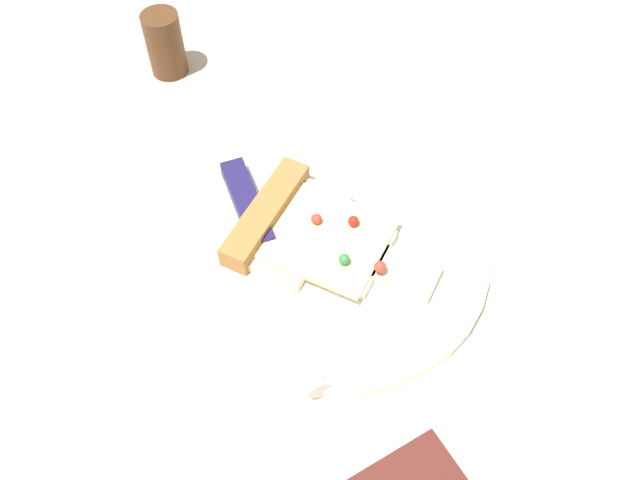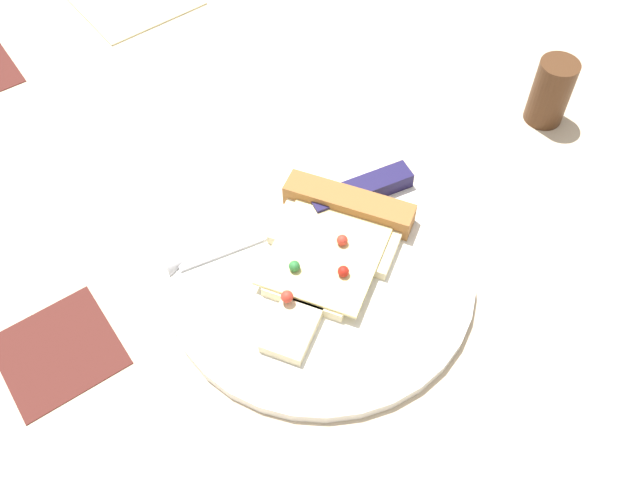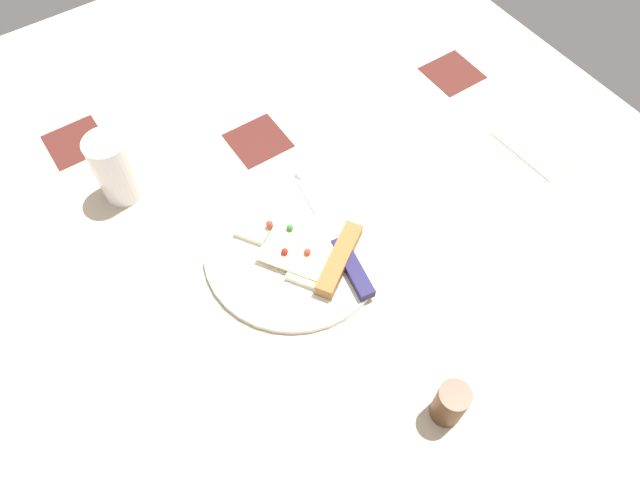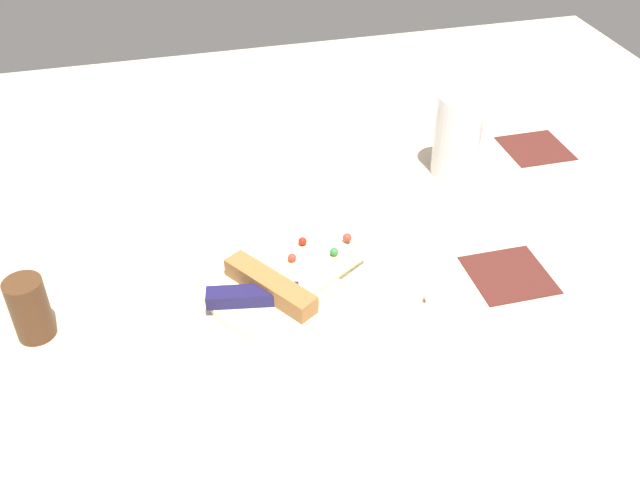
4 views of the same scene
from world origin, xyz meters
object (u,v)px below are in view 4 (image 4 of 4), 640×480
pizza_slice (298,269)px  plate (314,267)px  pepper_shaker (30,309)px  knife (295,295)px  drinking_glass (457,135)px

pizza_slice → plate: bearing=90.0°
pepper_shaker → pizza_slice: bearing=2.8°
knife → drinking_glass: (27.64, 21.68, 4.09)cm
plate → knife: knife is taller
knife → drinking_glass: 35.37cm
plate → pizza_slice: size_ratio=1.41×
pizza_slice → knife: 4.25cm
plate → drinking_glass: (24.21, 16.20, 5.22)cm
pepper_shaker → knife: bearing=-5.6°
pizza_slice → pepper_shaker: pepper_shaker is taller
plate → knife: (-3.43, -5.48, 1.13)cm
plate → drinking_glass: size_ratio=2.32×
drinking_glass → pepper_shaker: 58.03cm
plate → drinking_glass: drinking_glass is taller
plate → pepper_shaker: (-30.58, -2.80, 3.03)cm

